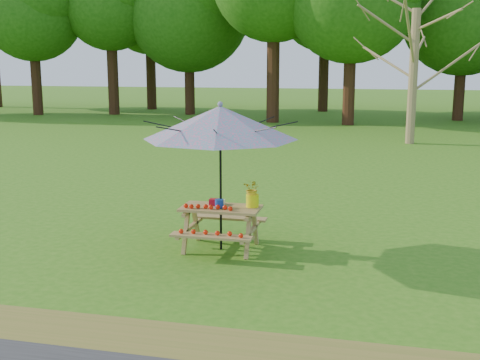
# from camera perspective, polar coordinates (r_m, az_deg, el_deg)

# --- Properties ---
(ground) EXTENTS (120.00, 120.00, 0.00)m
(ground) POSITION_cam_1_polar(r_m,az_deg,el_deg) (9.22, -9.44, -6.92)
(ground) COLOR #317115
(ground) RESTS_ON ground
(drygrass_strip) EXTENTS (120.00, 1.20, 0.01)m
(drygrass_strip) POSITION_cam_1_polar(r_m,az_deg,el_deg) (6.90, -18.67, -13.66)
(drygrass_strip) COLOR olive
(drygrass_strip) RESTS_ON ground
(picnic_table) EXTENTS (1.20, 1.32, 0.67)m
(picnic_table) POSITION_cam_1_polar(r_m,az_deg,el_deg) (9.22, -1.83, -4.64)
(picnic_table) COLOR #9D7F47
(picnic_table) RESTS_ON ground
(patio_umbrella) EXTENTS (2.72, 2.72, 2.26)m
(patio_umbrella) POSITION_cam_1_polar(r_m,az_deg,el_deg) (8.92, -1.88, 5.44)
(patio_umbrella) COLOR black
(patio_umbrella) RESTS_ON ground
(produce_bins) EXTENTS (0.26, 0.36, 0.13)m
(produce_bins) POSITION_cam_1_polar(r_m,az_deg,el_deg) (9.18, -2.12, -2.16)
(produce_bins) COLOR red
(produce_bins) RESTS_ON picnic_table
(tomatoes_row) EXTENTS (0.77, 0.13, 0.07)m
(tomatoes_row) POSITION_cam_1_polar(r_m,az_deg,el_deg) (9.00, -3.06, -2.56)
(tomatoes_row) COLOR red
(tomatoes_row) RESTS_ON picnic_table
(flower_bucket) EXTENTS (0.33, 0.31, 0.42)m
(flower_bucket) POSITION_cam_1_polar(r_m,az_deg,el_deg) (9.09, 1.19, -1.18)
(flower_bucket) COLOR #F7F70D
(flower_bucket) RESTS_ON picnic_table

